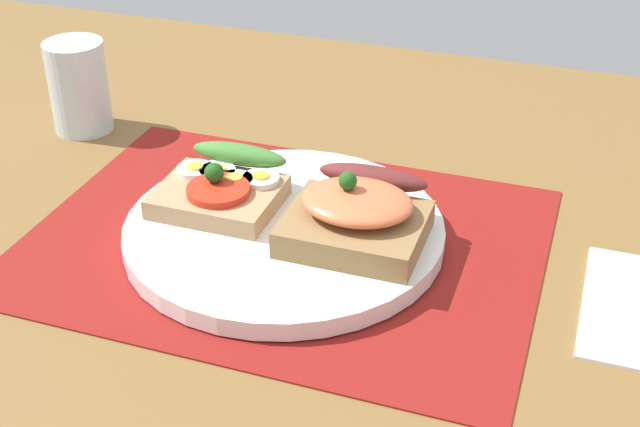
% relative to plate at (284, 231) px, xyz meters
% --- Properties ---
extents(ground_plane, '(1.20, 0.90, 0.03)m').
position_rel_plate_xyz_m(ground_plane, '(0.00, 0.00, -0.03)').
color(ground_plane, brown).
extents(placemat, '(0.40, 0.30, 0.00)m').
position_rel_plate_xyz_m(placemat, '(0.00, 0.00, -0.01)').
color(placemat, maroon).
rests_on(placemat, ground_plane).
extents(plate, '(0.25, 0.25, 0.02)m').
position_rel_plate_xyz_m(plate, '(0.00, 0.00, 0.00)').
color(plate, white).
rests_on(plate, placemat).
extents(sandwich_egg_tomato, '(0.10, 0.09, 0.04)m').
position_rel_plate_xyz_m(sandwich_egg_tomato, '(-0.06, 0.02, 0.02)').
color(sandwich_egg_tomato, tan).
rests_on(sandwich_egg_tomato, plate).
extents(sandwich_salmon, '(0.10, 0.10, 0.05)m').
position_rel_plate_xyz_m(sandwich_salmon, '(0.06, -0.00, 0.03)').
color(sandwich_salmon, olive).
rests_on(sandwich_salmon, plate).
extents(drinking_glass, '(0.06, 0.06, 0.09)m').
position_rel_plate_xyz_m(drinking_glass, '(-0.26, 0.13, 0.03)').
color(drinking_glass, silver).
rests_on(drinking_glass, ground_plane).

